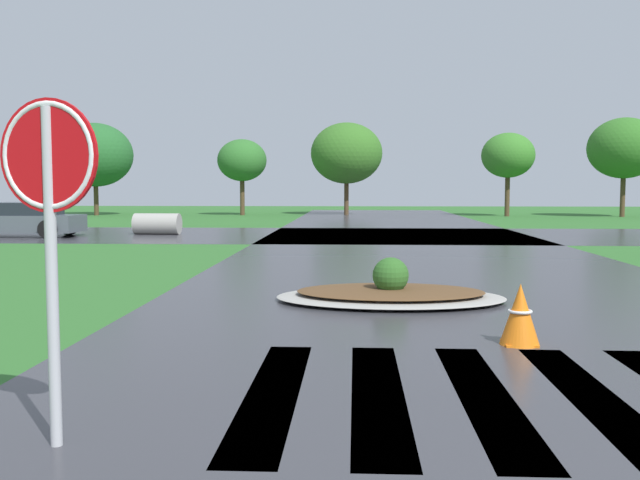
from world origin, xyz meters
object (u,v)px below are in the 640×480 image
Objects in this scene: car_silver_hatch at (19,220)px; traffic_cone at (520,315)px; median_island at (390,293)px; drainage_pipe_stack at (157,224)px; stop_sign at (49,191)px.

car_silver_hatch is 21.21m from traffic_cone.
car_silver_hatch reaches higher than median_island.
traffic_cone is at bearing 129.89° from car_silver_hatch.
car_silver_hatch reaches higher than traffic_cone.
traffic_cone is (9.13, -17.60, -0.05)m from drainage_pipe_stack.
drainage_pipe_stack is at bearing 118.13° from median_island.
drainage_pipe_stack is 19.82m from traffic_cone.
drainage_pipe_stack is at bearing 118.52° from stop_sign.
car_silver_hatch is 6.31× the size of traffic_cone.
car_silver_hatch is at bearing -163.12° from drainage_pipe_stack.
car_silver_hatch is at bearing 130.08° from traffic_cone.
drainage_pipe_stack is (4.52, 1.37, -0.19)m from car_silver_hatch.
stop_sign reaches higher than median_island.
stop_sign is 1.38× the size of drainage_pipe_stack.
traffic_cone is (1.29, -2.94, 0.21)m from median_island.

